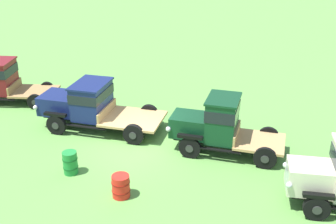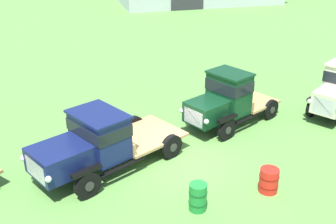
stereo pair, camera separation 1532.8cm
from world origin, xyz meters
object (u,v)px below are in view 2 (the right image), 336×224
at_px(vintage_truck_midrow_center, 225,99).
at_px(oil_drum_near_fence, 269,180).
at_px(vintage_truck_second_in_line, 95,142).
at_px(oil_drum_beside_row, 198,197).

bearing_deg(vintage_truck_midrow_center, oil_drum_near_fence, -95.35).
distance_m(vintage_truck_second_in_line, vintage_truck_midrow_center, 5.92).
xyz_separation_m(oil_drum_beside_row, oil_drum_near_fence, (2.45, 0.28, -0.03)).
height_order(vintage_truck_midrow_center, oil_drum_near_fence, vintage_truck_midrow_center).
bearing_deg(oil_drum_near_fence, vintage_truck_second_in_line, 152.74).
xyz_separation_m(vintage_truck_second_in_line, oil_drum_near_fence, (5.08, -2.62, -0.72)).
relative_size(vintage_truck_second_in_line, oil_drum_near_fence, 7.33).
bearing_deg(vintage_truck_second_in_line, oil_drum_beside_row, -47.82).
relative_size(vintage_truck_midrow_center, oil_drum_beside_row, 5.54).
bearing_deg(vintage_truck_second_in_line, oil_drum_near_fence, -27.26).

